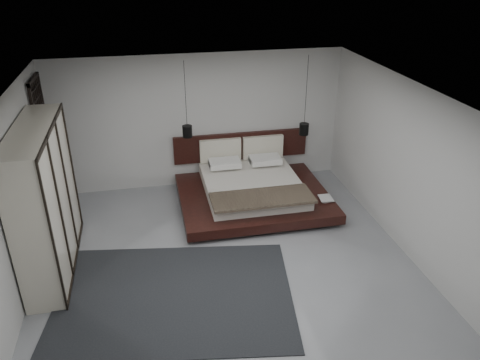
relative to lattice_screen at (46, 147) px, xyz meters
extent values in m
plane|color=#919399|center=(2.95, -2.45, -1.30)|extent=(6.00, 6.00, 0.00)
plane|color=white|center=(2.95, -2.45, 1.50)|extent=(6.00, 6.00, 0.00)
plane|color=beige|center=(2.95, 0.55, 0.10)|extent=(6.00, 0.00, 6.00)
plane|color=beige|center=(2.95, -5.45, 0.10)|extent=(6.00, 0.00, 6.00)
plane|color=beige|center=(-0.05, -2.45, 0.10)|extent=(0.00, 6.00, 6.00)
plane|color=beige|center=(5.95, -2.45, 0.10)|extent=(0.00, 6.00, 6.00)
cube|color=black|center=(0.00, 0.00, 0.00)|extent=(0.05, 0.90, 2.60)
cube|color=black|center=(3.82, -0.70, -1.26)|extent=(2.28, 1.86, 0.08)
cube|color=black|center=(3.82, -0.70, -1.12)|extent=(2.90, 2.38, 0.19)
cube|color=silver|center=(3.82, -0.57, -0.92)|extent=(1.86, 2.07, 0.23)
cube|color=black|center=(3.82, -1.37, -0.78)|extent=(1.88, 0.72, 0.05)
cube|color=white|center=(3.39, 0.23, -0.74)|extent=(0.64, 0.41, 0.12)
cube|color=white|center=(4.26, 0.23, -0.74)|extent=(0.64, 0.41, 0.12)
cube|color=white|center=(3.39, 0.09, -0.68)|extent=(0.64, 0.41, 0.12)
cube|color=white|center=(4.26, 0.09, -0.68)|extent=(0.64, 0.41, 0.12)
cube|color=black|center=(3.82, 0.51, -0.50)|extent=(2.90, 0.08, 0.60)
cube|color=beige|center=(3.36, 0.42, -0.53)|extent=(0.88, 0.10, 0.50)
cube|color=beige|center=(4.29, 0.42, -0.53)|extent=(0.88, 0.10, 0.50)
imported|color=#99724C|center=(5.01, -1.22, -1.02)|extent=(0.26, 0.33, 0.03)
imported|color=#99724C|center=(4.99, -1.25, -0.99)|extent=(0.24, 0.31, 0.02)
cylinder|color=black|center=(2.63, -0.08, 0.88)|extent=(0.01, 0.01, 1.25)
cylinder|color=black|center=(2.63, -0.08, 0.13)|extent=(0.19, 0.19, 0.23)
cylinder|color=#FFE0B2|center=(2.63, -0.08, 0.03)|extent=(0.14, 0.14, 0.01)
cylinder|color=black|center=(5.01, -0.08, 0.81)|extent=(0.01, 0.01, 1.38)
cylinder|color=black|center=(5.01, -0.08, 0.00)|extent=(0.19, 0.19, 0.24)
cylinder|color=#FFE0B2|center=(5.01, -0.08, -0.10)|extent=(0.15, 0.15, 0.01)
cube|color=beige|center=(0.25, -1.94, -0.13)|extent=(0.54, 2.34, 2.34)
cube|color=black|center=(0.53, -1.94, 1.01)|extent=(0.03, 2.34, 0.06)
cube|color=black|center=(0.53, -1.94, -1.27)|extent=(0.03, 2.34, 0.06)
cube|color=black|center=(0.53, -3.11, -0.13)|extent=(0.03, 0.05, 2.34)
cube|color=black|center=(0.53, -2.33, -0.13)|extent=(0.03, 0.05, 2.34)
cube|color=black|center=(0.53, -1.55, -0.13)|extent=(0.03, 0.05, 2.34)
cube|color=black|center=(0.53, -0.77, -0.13)|extent=(0.03, 0.05, 2.34)
cube|color=black|center=(2.06, -3.12, -1.29)|extent=(3.78, 2.96, 0.01)
camera|label=1|loc=(1.88, -8.64, 3.31)|focal=35.00mm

